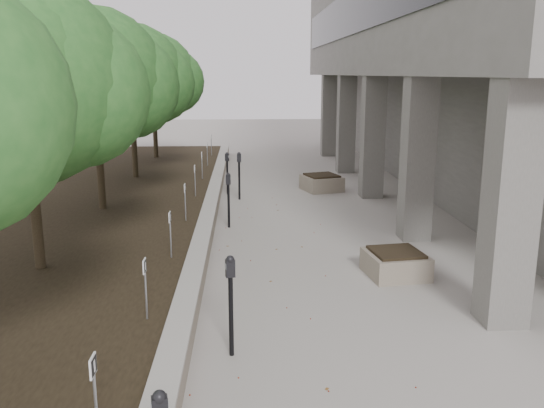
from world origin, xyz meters
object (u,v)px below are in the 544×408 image
object	(u,v)px
crabapple_tree_4	(132,101)
parking_meter_3	(229,200)
crabapple_tree_3	(96,110)
crabapple_tree_2	(27,126)
parking_meter_4	(227,173)
parking_meter_5	(239,176)
planter_back	(322,182)
planter_front	(396,263)
crabapple_tree_5	(154,96)
parking_meter_2	(231,306)

from	to	relation	value
crabapple_tree_4	parking_meter_3	bearing A→B (deg)	-58.41
crabapple_tree_3	crabapple_tree_4	bearing A→B (deg)	90.00
crabapple_tree_2	parking_meter_4	xyz separation A→B (m)	(3.37, 8.64, -2.39)
crabapple_tree_3	parking_meter_3	bearing A→B (deg)	-11.70
parking_meter_5	planter_back	xyz separation A→B (m)	(2.91, 1.38, -0.50)
crabapple_tree_4	parking_meter_3	size ratio (longest dim) A/B	3.64
parking_meter_4	planter_front	distance (m)	9.11
crabapple_tree_2	crabapple_tree_3	distance (m)	5.00
crabapple_tree_3	parking_meter_3	size ratio (longest dim) A/B	3.64
crabapple_tree_3	parking_meter_3	xyz separation A→B (m)	(3.52, -0.73, -2.37)
planter_front	crabapple_tree_2	bearing A→B (deg)	-177.50
planter_back	crabapple_tree_5	bearing A→B (deg)	138.87
parking_meter_4	parking_meter_3	bearing A→B (deg)	-67.36
parking_meter_4	parking_meter_5	xyz separation A→B (m)	(0.41, -0.86, 0.06)
crabapple_tree_2	parking_meter_2	distance (m)	5.31
crabapple_tree_3	crabapple_tree_5	size ratio (longest dim) A/B	1.00
crabapple_tree_3	parking_meter_2	xyz separation A→B (m)	(3.74, -7.95, -2.35)
parking_meter_4	crabapple_tree_4	bearing A→B (deg)	178.55
crabapple_tree_2	planter_back	world-z (taller)	crabapple_tree_2
crabapple_tree_3	parking_meter_2	bearing A→B (deg)	-64.80
crabapple_tree_2	planter_front	size ratio (longest dim) A/B	4.75
parking_meter_4	planter_back	size ratio (longest dim) A/B	1.18
crabapple_tree_3	parking_meter_2	world-z (taller)	crabapple_tree_3
parking_meter_2	planter_front	size ratio (longest dim) A/B	1.35
crabapple_tree_2	crabapple_tree_3	size ratio (longest dim) A/B	1.00
parking_meter_4	planter_front	xyz separation A→B (m)	(3.67, -8.33, -0.46)
crabapple_tree_5	planter_back	distance (m)	9.33
parking_meter_5	parking_meter_3	bearing A→B (deg)	-97.69
crabapple_tree_2	crabapple_tree_5	distance (m)	15.00
planter_front	crabapple_tree_4	bearing A→B (deg)	125.98
crabapple_tree_2	crabapple_tree_4	size ratio (longest dim) A/B	1.00
crabapple_tree_4	crabapple_tree_5	xyz separation A→B (m)	(0.00, 5.00, 0.00)
parking_meter_3	parking_meter_5	world-z (taller)	parking_meter_5
parking_meter_4	planter_front	bearing A→B (deg)	-45.63
parking_meter_5	crabapple_tree_5	bearing A→B (deg)	114.18
crabapple_tree_5	parking_meter_2	world-z (taller)	crabapple_tree_5
crabapple_tree_3	parking_meter_3	distance (m)	4.31
parking_meter_2	planter_front	xyz separation A→B (m)	(3.29, 3.26, -0.50)
parking_meter_2	crabapple_tree_2	bearing A→B (deg)	129.12
crabapple_tree_5	parking_meter_3	xyz separation A→B (m)	(3.52, -10.73, -2.37)
parking_meter_3	crabapple_tree_5	bearing A→B (deg)	113.35
parking_meter_5	planter_back	size ratio (longest dim) A/B	1.28
crabapple_tree_2	parking_meter_4	distance (m)	9.57
crabapple_tree_5	planter_front	xyz separation A→B (m)	(7.04, -14.69, -2.85)
parking_meter_2	parking_meter_3	distance (m)	7.23
parking_meter_4	parking_meter_5	distance (m)	0.96
parking_meter_2	parking_meter_4	world-z (taller)	parking_meter_2
parking_meter_3	crabapple_tree_2	bearing A→B (deg)	-124.37
parking_meter_3	parking_meter_4	xyz separation A→B (m)	(-0.16, 4.37, -0.02)
crabapple_tree_3	crabapple_tree_5	xyz separation A→B (m)	(0.00, 10.00, 0.00)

